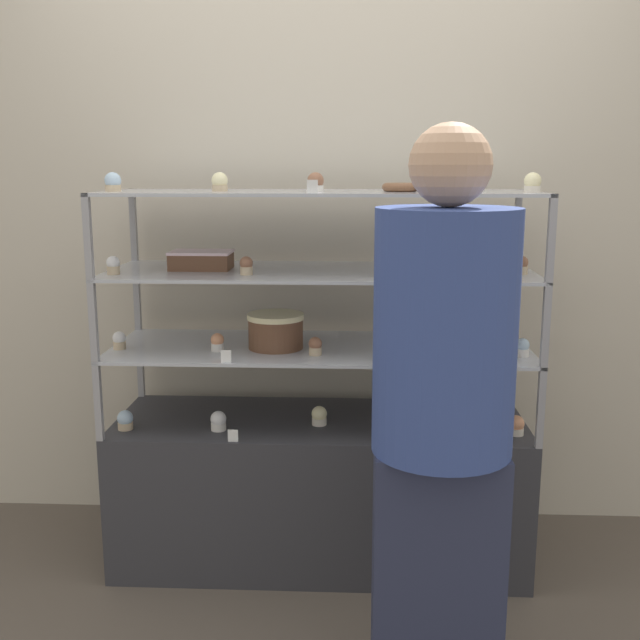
{
  "coord_description": "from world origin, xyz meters",
  "views": [
    {
      "loc": [
        0.13,
        -2.74,
        1.52
      ],
      "look_at": [
        0.0,
        0.0,
        0.96
      ],
      "focal_mm": 42.0,
      "sensor_mm": 36.0,
      "label": 1
    }
  ],
  "objects": [
    {
      "name": "price_tag_0",
      "position": [
        -0.3,
        -0.25,
        0.59
      ],
      "size": [
        0.04,
        0.0,
        0.04
      ],
      "color": "white",
      "rests_on": "display_base"
    },
    {
      "name": "cupcake_4",
      "position": [
        0.72,
        -0.14,
        0.6
      ],
      "size": [
        0.06,
        0.06,
        0.07
      ],
      "color": "beige",
      "rests_on": "display_base"
    },
    {
      "name": "price_tag_3",
      "position": [
        -0.01,
        -0.25,
        1.45
      ],
      "size": [
        0.04,
        0.0,
        0.04
      ],
      "color": "white",
      "rests_on": "display_riser_upper"
    },
    {
      "name": "donut_glazed",
      "position": [
        0.29,
        -0.04,
        1.45
      ],
      "size": [
        0.13,
        0.13,
        0.03
      ],
      "color": "brown",
      "rests_on": "display_riser_upper"
    },
    {
      "name": "layer_cake_centerpiece",
      "position": [
        -0.16,
        -0.04,
        0.92
      ],
      "size": [
        0.21,
        0.21,
        0.13
      ],
      "color": "brown",
      "rests_on": "display_riser_lower"
    },
    {
      "name": "back_wall",
      "position": [
        0.0,
        0.42,
        1.3
      ],
      "size": [
        8.0,
        0.05,
        2.6
      ],
      "color": "beige",
      "rests_on": "ground_plane"
    },
    {
      "name": "display_base",
      "position": [
        0.0,
        0.0,
        0.28
      ],
      "size": [
        1.56,
        0.55,
        0.57
      ],
      "color": "#333338",
      "rests_on": "ground_plane"
    },
    {
      "name": "sheet_cake_frosted",
      "position": [
        -0.44,
        0.01,
        1.18
      ],
      "size": [
        0.23,
        0.16,
        0.07
      ],
      "color": "brown",
      "rests_on": "display_riser_middle"
    },
    {
      "name": "cupcake_17",
      "position": [
        0.37,
        -0.1,
        1.46
      ],
      "size": [
        0.06,
        0.06,
        0.07
      ],
      "color": "beige",
      "rests_on": "display_riser_upper"
    },
    {
      "name": "price_tag_1",
      "position": [
        -0.31,
        -0.25,
        0.88
      ],
      "size": [
        0.04,
        0.0,
        0.04
      ],
      "color": "white",
      "rests_on": "display_riser_lower"
    },
    {
      "name": "cupcake_13",
      "position": [
        0.72,
        -0.07,
        1.18
      ],
      "size": [
        0.05,
        0.05,
        0.07
      ],
      "color": "#CCB28C",
      "rests_on": "display_riser_middle"
    },
    {
      "name": "cupcake_18",
      "position": [
        0.73,
        -0.11,
        1.46
      ],
      "size": [
        0.06,
        0.06,
        0.07
      ],
      "color": "beige",
      "rests_on": "display_riser_upper"
    },
    {
      "name": "cupcake_0",
      "position": [
        -0.71,
        -0.15,
        0.6
      ],
      "size": [
        0.06,
        0.06,
        0.07
      ],
      "color": "#CCB28C",
      "rests_on": "display_base"
    },
    {
      "name": "cupcake_15",
      "position": [
        -0.36,
        -0.04,
        1.46
      ],
      "size": [
        0.06,
        0.06,
        0.07
      ],
      "color": "#CCB28C",
      "rests_on": "display_riser_upper"
    },
    {
      "name": "display_riser_upper",
      "position": [
        0.0,
        0.0,
        1.42
      ],
      "size": [
        1.56,
        0.55,
        0.29
      ],
      "color": "#99999E",
      "rests_on": "display_riser_middle"
    },
    {
      "name": "cupcake_3",
      "position": [
        0.38,
        -0.11,
        0.6
      ],
      "size": [
        0.06,
        0.06,
        0.07
      ],
      "color": "#CCB28C",
      "rests_on": "display_base"
    },
    {
      "name": "cupcake_7",
      "position": [
        -0.01,
        -0.13,
        0.89
      ],
      "size": [
        0.05,
        0.05,
        0.07
      ],
      "color": "#CCB28C",
      "rests_on": "display_riser_lower"
    },
    {
      "name": "cupcake_10",
      "position": [
        -0.73,
        -0.14,
        1.18
      ],
      "size": [
        0.05,
        0.05,
        0.07
      ],
      "color": "#CCB28C",
      "rests_on": "display_riser_middle"
    },
    {
      "name": "customer_figure",
      "position": [
        0.37,
        -0.79,
        0.87
      ],
      "size": [
        0.38,
        0.38,
        1.63
      ],
      "color": "#282D47",
      "rests_on": "ground_plane"
    },
    {
      "name": "price_tag_2",
      "position": [
        0.42,
        -0.25,
        1.17
      ],
      "size": [
        0.04,
        0.0,
        0.04
      ],
      "color": "white",
      "rests_on": "display_riser_middle"
    },
    {
      "name": "cupcake_5",
      "position": [
        -0.74,
        -0.08,
        0.89
      ],
      "size": [
        0.05,
        0.05,
        0.07
      ],
      "color": "#CCB28C",
      "rests_on": "display_riser_lower"
    },
    {
      "name": "ground_plane",
      "position": [
        0.0,
        0.0,
        0.0
      ],
      "size": [
        20.0,
        20.0,
        0.0
      ],
      "primitive_type": "plane",
      "color": "brown"
    },
    {
      "name": "cupcake_16",
      "position": [
        -0.01,
        -0.09,
        1.46
      ],
      "size": [
        0.06,
        0.06,
        0.07
      ],
      "color": "white",
      "rests_on": "display_riser_upper"
    },
    {
      "name": "cupcake_6",
      "position": [
        -0.37,
        -0.09,
        0.89
      ],
      "size": [
        0.05,
        0.05,
        0.07
      ],
      "color": "white",
      "rests_on": "display_riser_lower"
    },
    {
      "name": "cupcake_9",
      "position": [
        0.73,
        -0.12,
        0.89
      ],
      "size": [
        0.05,
        0.05,
        0.07
      ],
      "color": "white",
      "rests_on": "display_riser_lower"
    },
    {
      "name": "cupcake_12",
      "position": [
        0.24,
        -0.14,
        1.18
      ],
      "size": [
        0.05,
        0.05,
        0.07
      ],
      "color": "white",
      "rests_on": "display_riser_middle"
    },
    {
      "name": "cupcake_2",
      "position": [
        0.0,
        -0.06,
        0.6
      ],
      "size": [
        0.06,
        0.06,
        0.07
      ],
      "color": "beige",
      "rests_on": "display_base"
    },
    {
      "name": "cupcake_11",
      "position": [
        -0.25,
        -0.13,
        1.18
      ],
      "size": [
        0.05,
        0.05,
        0.07
      ],
      "color": "#CCB28C",
      "rests_on": "display_riser_middle"
    },
    {
      "name": "display_riser_lower",
      "position": [
        0.0,
        0.0,
        0.84
      ],
      "size": [
        1.56,
        0.55,
        0.29
      ],
      "color": "#99999E",
      "rests_on": "display_base"
    },
    {
      "name": "cupcake_1",
      "position": [
        -0.37,
        -0.14,
        0.6
      ],
      "size": [
        0.06,
        0.06,
        0.07
      ],
      "color": "white",
      "rests_on": "display_base"
    },
    {
      "name": "display_riser_middle",
      "position": [
        0.0,
        0.0,
        1.13
      ],
      "size": [
        1.56,
        0.55,
        0.29
      ],
      "color": "#99999E",
      "rests_on": "display_riser_lower"
    },
    {
      "name": "cupcake_14",
      "position": [
        -0.73,
        -0.08,
        1.46
      ],
      "size": [
        0.06,
        0.06,
        0.07
      ],
      "color": "#CCB28C",
      "rests_on": "display_riser_upper"
    },
    {
      "name": "cupcake_8",
      "position": [
        0.36,
        -0.07,
        0.89
      ],
      "size": [
        0.05,
        0.05,
        0.07
      ],
      "color": "white",
      "rests_on": "display_riser_lower"
    }
  ]
}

